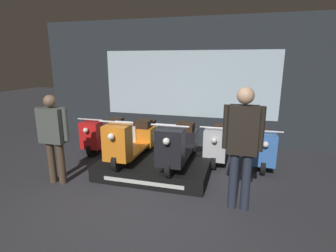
{
  "coord_description": "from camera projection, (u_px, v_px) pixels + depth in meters",
  "views": [
    {
      "loc": [
        1.35,
        -3.19,
        2.14
      ],
      "look_at": [
        -0.07,
        1.89,
        0.82
      ],
      "focal_mm": 28.0,
      "sensor_mm": 36.0,
      "label": 1
    }
  ],
  "objects": [
    {
      "name": "scooter_display_right",
      "position": [
        179.0,
        144.0,
        4.84
      ],
      "size": [
        0.62,
        1.71,
        0.88
      ],
      "color": "black",
      "rests_on": "display_platform"
    },
    {
      "name": "shop_wall_back",
      "position": [
        188.0,
        82.0,
        6.82
      ],
      "size": [
        8.25,
        0.09,
        3.2
      ],
      "color": "#23282D",
      "rests_on": "ground_plane"
    },
    {
      "name": "display_platform",
      "position": [
        155.0,
        167.0,
        5.08
      ],
      "size": [
        2.07,
        1.37,
        0.28
      ],
      "color": "black",
      "rests_on": "ground_plane"
    },
    {
      "name": "scooter_backrow_0",
      "position": [
        105.0,
        134.0,
        6.56
      ],
      "size": [
        0.62,
        1.71,
        0.88
      ],
      "color": "black",
      "rests_on": "ground_plane"
    },
    {
      "name": "ground_plane",
      "position": [
        138.0,
        211.0,
        3.85
      ],
      "size": [
        30.0,
        30.0,
        0.0
      ],
      "primitive_type": "plane",
      "color": "#2D2D33"
    },
    {
      "name": "person_left_browsing",
      "position": [
        53.0,
        132.0,
        4.52
      ],
      "size": [
        0.6,
        0.25,
        1.59
      ],
      "color": "#473828",
      "rests_on": "ground_plane"
    },
    {
      "name": "scooter_backrow_4",
      "position": [
        261.0,
        146.0,
        5.59
      ],
      "size": [
        0.62,
        1.71,
        0.88
      ],
      "color": "black",
      "rests_on": "ground_plane"
    },
    {
      "name": "scooter_backrow_3",
      "position": [
        217.0,
        143.0,
        5.84
      ],
      "size": [
        0.62,
        1.71,
        0.88
      ],
      "color": "black",
      "rests_on": "ground_plane"
    },
    {
      "name": "person_right_browsing",
      "position": [
        242.0,
        140.0,
        3.67
      ],
      "size": [
        0.56,
        0.23,
        1.8
      ],
      "color": "#232838",
      "rests_on": "ground_plane"
    },
    {
      "name": "scooter_display_left",
      "position": [
        132.0,
        140.0,
        5.08
      ],
      "size": [
        0.62,
        1.71,
        0.88
      ],
      "color": "black",
      "rests_on": "display_platform"
    },
    {
      "name": "scooter_backrow_2",
      "position": [
        177.0,
        140.0,
        6.08
      ],
      "size": [
        0.62,
        1.71,
        0.88
      ],
      "color": "black",
      "rests_on": "ground_plane"
    },
    {
      "name": "scooter_backrow_1",
      "position": [
        140.0,
        137.0,
        6.32
      ],
      "size": [
        0.62,
        1.71,
        0.88
      ],
      "color": "black",
      "rests_on": "ground_plane"
    }
  ]
}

